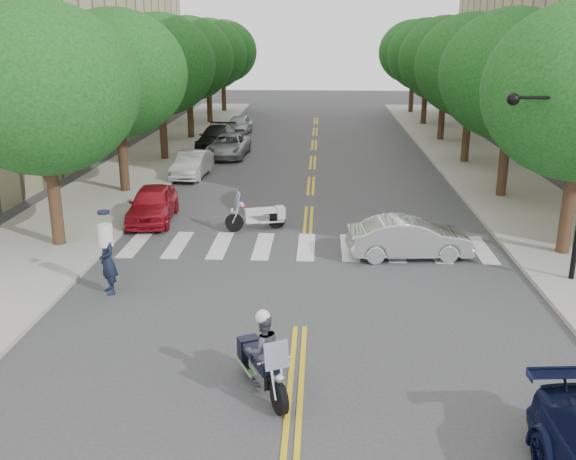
# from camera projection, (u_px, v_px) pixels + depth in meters

# --- Properties ---
(ground) EXTENTS (140.00, 140.00, 0.00)m
(ground) POSITION_uv_depth(u_px,v_px,m) (300.00, 327.00, 16.76)
(ground) COLOR #38383A
(ground) RESTS_ON ground
(sidewalk_left) EXTENTS (5.00, 60.00, 0.15)m
(sidewalk_left) POSITION_uv_depth(u_px,v_px,m) (153.00, 159.00, 38.19)
(sidewalk_left) COLOR #9E9991
(sidewalk_left) RESTS_ON ground
(sidewalk_right) EXTENTS (5.00, 60.00, 0.15)m
(sidewalk_right) POSITION_uv_depth(u_px,v_px,m) (476.00, 163.00, 37.24)
(sidewalk_right) COLOR #9E9991
(sidewalk_right) RESTS_ON ground
(tree_l_0) EXTENTS (6.40, 6.40, 8.45)m
(tree_l_0) POSITION_uv_depth(u_px,v_px,m) (42.00, 89.00, 21.27)
(tree_l_0) COLOR #382316
(tree_l_0) RESTS_ON ground
(tree_l_1) EXTENTS (6.40, 6.40, 8.45)m
(tree_l_1) POSITION_uv_depth(u_px,v_px,m) (116.00, 74.00, 28.90)
(tree_l_1) COLOR #382316
(tree_l_1) RESTS_ON ground
(tree_l_2) EXTENTS (6.40, 6.40, 8.45)m
(tree_l_2) POSITION_uv_depth(u_px,v_px,m) (160.00, 65.00, 36.52)
(tree_l_2) COLOR #382316
(tree_l_2) RESTS_ON ground
(tree_l_3) EXTENTS (6.40, 6.40, 8.45)m
(tree_l_3) POSITION_uv_depth(u_px,v_px,m) (188.00, 59.00, 44.15)
(tree_l_3) COLOR #382316
(tree_l_3) RESTS_ON ground
(tree_l_4) EXTENTS (6.40, 6.40, 8.45)m
(tree_l_4) POSITION_uv_depth(u_px,v_px,m) (208.00, 55.00, 51.78)
(tree_l_4) COLOR #382316
(tree_l_4) RESTS_ON ground
(tree_l_5) EXTENTS (6.40, 6.40, 8.45)m
(tree_l_5) POSITION_uv_depth(u_px,v_px,m) (222.00, 52.00, 59.41)
(tree_l_5) COLOR #382316
(tree_l_5) RESTS_ON ground
(tree_r_1) EXTENTS (6.40, 6.40, 8.45)m
(tree_r_1) POSITION_uv_depth(u_px,v_px,m) (513.00, 75.00, 28.02)
(tree_r_1) COLOR #382316
(tree_r_1) RESTS_ON ground
(tree_r_2) EXTENTS (6.40, 6.40, 8.45)m
(tree_r_2) POSITION_uv_depth(u_px,v_px,m) (472.00, 66.00, 35.65)
(tree_r_2) COLOR #382316
(tree_r_2) RESTS_ON ground
(tree_r_3) EXTENTS (6.40, 6.40, 8.45)m
(tree_r_3) POSITION_uv_depth(u_px,v_px,m) (446.00, 59.00, 43.28)
(tree_r_3) COLOR #382316
(tree_r_3) RESTS_ON ground
(tree_r_4) EXTENTS (6.40, 6.40, 8.45)m
(tree_r_4) POSITION_uv_depth(u_px,v_px,m) (427.00, 55.00, 50.91)
(tree_r_4) COLOR #382316
(tree_r_4) RESTS_ON ground
(tree_r_5) EXTENTS (6.40, 6.40, 8.45)m
(tree_r_5) POSITION_uv_depth(u_px,v_px,m) (414.00, 52.00, 58.54)
(tree_r_5) COLOR #382316
(tree_r_5) RESTS_ON ground
(traffic_signal_pole) EXTENTS (2.82, 0.42, 6.00)m
(traffic_signal_pole) POSITION_uv_depth(u_px,v_px,m) (570.00, 163.00, 18.60)
(traffic_signal_pole) COLOR black
(traffic_signal_pole) RESTS_ON ground
(motorcycle_police) EXTENTS (1.28, 2.20, 1.91)m
(motorcycle_police) POSITION_uv_depth(u_px,v_px,m) (262.00, 355.00, 13.56)
(motorcycle_police) COLOR black
(motorcycle_police) RESTS_ON ground
(motorcycle_parked) EXTENTS (2.31, 1.06, 1.53)m
(motorcycle_parked) POSITION_uv_depth(u_px,v_px,m) (261.00, 216.00, 24.84)
(motorcycle_parked) COLOR black
(motorcycle_parked) RESTS_ON ground
(officer_standing) EXTENTS (0.82, 0.88, 2.03)m
(officer_standing) POSITION_uv_depth(u_px,v_px,m) (108.00, 261.00, 18.65)
(officer_standing) COLOR black
(officer_standing) RESTS_ON ground
(convertible) EXTENTS (4.30, 1.85, 1.38)m
(convertible) POSITION_uv_depth(u_px,v_px,m) (409.00, 238.00, 21.73)
(convertible) COLOR #BABABC
(convertible) RESTS_ON ground
(parked_car_a) EXTENTS (2.02, 4.34, 1.44)m
(parked_car_a) POSITION_uv_depth(u_px,v_px,m) (153.00, 204.00, 25.92)
(parked_car_a) COLOR #A3111F
(parked_car_a) RESTS_ON ground
(parked_car_b) EXTENTS (1.68, 4.15, 1.34)m
(parked_car_b) POSITION_uv_depth(u_px,v_px,m) (192.00, 165.00, 33.75)
(parked_car_b) COLOR silver
(parked_car_b) RESTS_ON ground
(parked_car_c) EXTENTS (2.38, 4.88, 1.34)m
(parked_car_c) POSITION_uv_depth(u_px,v_px,m) (228.00, 146.00, 39.23)
(parked_car_c) COLOR #929599
(parked_car_c) RESTS_ON ground
(parked_car_d) EXTENTS (2.27, 5.25, 1.51)m
(parked_car_d) POSITION_uv_depth(u_px,v_px,m) (217.00, 138.00, 41.63)
(parked_car_d) COLOR black
(parked_car_d) RESTS_ON ground
(parked_car_e) EXTENTS (1.84, 4.20, 1.41)m
(parked_car_e) POSITION_uv_depth(u_px,v_px,m) (239.00, 125.00, 47.65)
(parked_car_e) COLOR #A7A8AC
(parked_car_e) RESTS_ON ground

